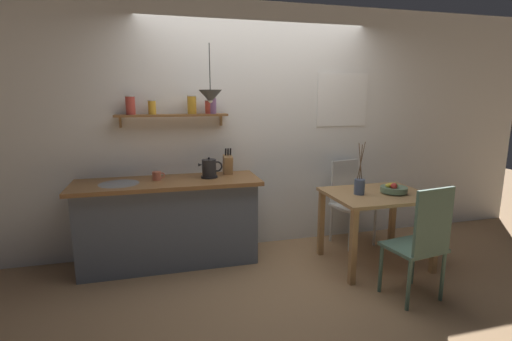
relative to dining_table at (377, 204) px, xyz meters
name	(u,v)px	position (x,y,z in m)	size (l,w,h in m)	color
ground_plane	(272,264)	(-1.04, 0.24, -0.64)	(14.00, 14.00, 0.00)	#A87F56
back_wall	(273,128)	(-0.83, 0.89, 0.71)	(6.80, 0.11, 2.70)	white
kitchen_counter	(169,222)	(-2.04, 0.56, -0.19)	(1.83, 0.63, 0.89)	slate
wall_shelf	(177,110)	(-1.90, 0.73, 0.94)	(1.12, 0.20, 0.32)	brown
dining_table	(377,204)	(0.00, 0.00, 0.00)	(0.99, 0.79, 0.75)	tan
dining_chair_near	(422,239)	(-0.05, -0.75, -0.08)	(0.49, 0.44, 1.01)	#4C6B5B
dining_chair_far	(349,198)	(0.04, 0.62, -0.10)	(0.50, 0.48, 0.97)	silver
fruit_bowl	(394,189)	(0.15, -0.05, 0.16)	(0.26, 0.26, 0.12)	slate
twig_vase	(359,186)	(-0.20, 0.01, 0.20)	(0.11, 0.10, 0.52)	#475675
electric_kettle	(209,169)	(-1.61, 0.57, 0.34)	(0.25, 0.17, 0.21)	black
knife_block	(228,164)	(-1.40, 0.69, 0.36)	(0.09, 0.15, 0.28)	tan
coffee_mug_by_sink	(157,176)	(-2.14, 0.59, 0.29)	(0.12, 0.09, 0.09)	#C6664C
pendant_lamp	(210,96)	(-1.60, 0.48, 1.07)	(0.23, 0.23, 0.56)	black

